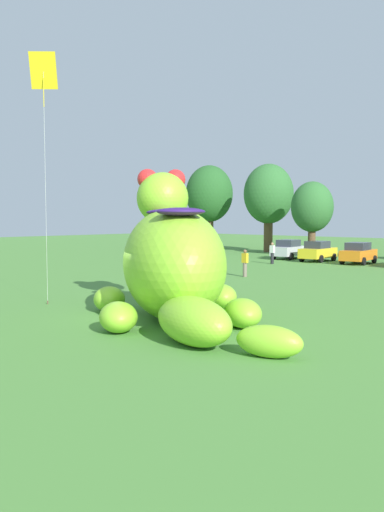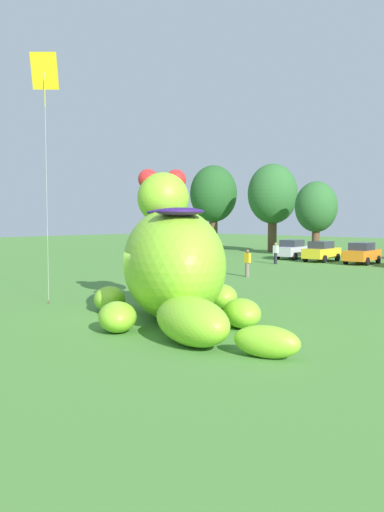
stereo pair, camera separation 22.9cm
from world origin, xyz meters
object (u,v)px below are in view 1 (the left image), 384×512
at_px(car_silver, 289,249).
at_px(car_yellow, 318,251).
at_px(spectator_near_inflatable, 245,263).
at_px(giant_inflatable_creature, 174,262).
at_px(spectator_by_cars, 201,260).
at_px(tethered_flying_kite, 43,75).
at_px(spectator_mid_field, 272,253).
at_px(car_orange, 358,253).

xyz_separation_m(car_silver, car_yellow, (3.32, -0.64, 0.00)).
distance_m(car_silver, spectator_near_inflatable, 15.60).
height_order(car_silver, car_yellow, same).
distance_m(giant_inflatable_creature, spectator_by_cars, 16.79).
bearing_deg(tethered_flying_kite, car_silver, 103.26).
bearing_deg(car_silver, spectator_near_inflatable, -66.47).
relative_size(car_yellow, spectator_mid_field, 2.48).
height_order(giant_inflatable_creature, tethered_flying_kite, tethered_flying_kite).
bearing_deg(spectator_by_cars, car_yellow, 86.86).
bearing_deg(spectator_mid_field, giant_inflatable_creature, -63.09).
xyz_separation_m(car_orange, spectator_by_cars, (-4.37, -13.83, -0.01)).
xyz_separation_m(car_yellow, spectator_mid_field, (-1.36, -4.68, -0.01)).
bearing_deg(spectator_near_inflatable, spectator_mid_field, 115.43).
height_order(car_orange, spectator_near_inflatable, car_orange).
distance_m(giant_inflatable_creature, tethered_flying_kite, 9.98).
relative_size(car_orange, spectator_near_inflatable, 2.50).
distance_m(giant_inflatable_creature, car_yellow, 28.49).
bearing_deg(spectator_near_inflatable, giant_inflatable_creature, -62.09).
bearing_deg(car_orange, spectator_mid_field, -136.16).
bearing_deg(car_orange, car_yellow, -178.54).
relative_size(car_orange, spectator_mid_field, 2.50).
relative_size(car_yellow, spectator_near_inflatable, 2.48).
xyz_separation_m(giant_inflatable_creature, car_orange, (-6.21, 26.80, -1.25)).
bearing_deg(spectator_by_cars, car_orange, 72.47).
distance_m(car_yellow, car_orange, 3.62).
distance_m(car_orange, tethered_flying_kite, 29.49).
height_order(car_yellow, tethered_flying_kite, tethered_flying_kite).
xyz_separation_m(giant_inflatable_creature, spectator_by_cars, (-10.58, 12.98, -1.26)).
height_order(car_silver, tethered_flying_kite, tethered_flying_kite).
distance_m(car_silver, spectator_mid_field, 5.68).
relative_size(car_silver, spectator_mid_field, 2.50).
distance_m(car_yellow, spectator_by_cars, 13.75).
bearing_deg(car_orange, giant_inflatable_creature, -76.96).
xyz_separation_m(car_yellow, spectator_by_cars, (-0.75, -13.73, -0.01)).
relative_size(spectator_by_cars, tethered_flying_kite, 0.16).
xyz_separation_m(giant_inflatable_creature, car_yellow, (-9.83, 26.71, -1.25)).
xyz_separation_m(car_silver, tethered_flying_kite, (6.76, -28.70, 8.80)).
relative_size(giant_inflatable_creature, car_silver, 2.56).
xyz_separation_m(giant_inflatable_creature, tethered_flying_kite, (-6.38, -1.34, 7.55)).
relative_size(spectator_near_inflatable, spectator_mid_field, 1.00).
distance_m(car_yellow, tethered_flying_kite, 29.60).
bearing_deg(tethered_flying_kite, spectator_mid_field, 101.62).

